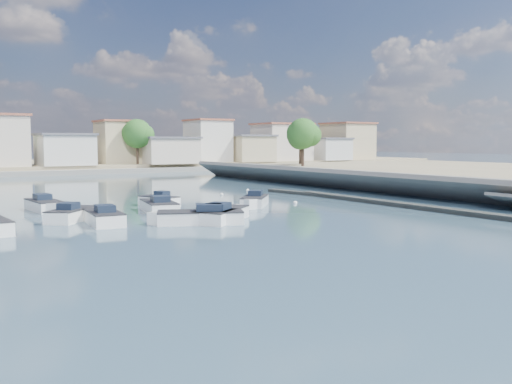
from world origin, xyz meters
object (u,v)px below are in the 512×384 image
Objects in this scene: motorboat_b at (74,215)px; motorboat_d at (254,202)px; motorboat_h at (223,215)px; motorboat_a at (103,218)px; motorboat_g at (45,206)px; motorboat_c at (196,218)px; motorboat_e at (158,207)px; motorboat_f at (157,201)px.

motorboat_b is 0.99× the size of motorboat_d.
motorboat_h is at bearing -31.89° from motorboat_b.
motorboat_a is 9.07m from motorboat_g.
motorboat_d is (8.41, 6.42, -0.00)m from motorboat_c.
motorboat_h is at bearing -135.95° from motorboat_d.
motorboat_e and motorboat_h have the same top height.
motorboat_h is (1.88, -6.82, 0.00)m from motorboat_e.
motorboat_f and motorboat_h have the same top height.
motorboat_b is 0.72× the size of motorboat_c.
motorboat_d is at bearing 44.05° from motorboat_h.
motorboat_b is (-1.23, 2.50, -0.00)m from motorboat_a.
motorboat_b is at bearing -85.50° from motorboat_g.
motorboat_h is (2.27, 0.48, -0.00)m from motorboat_c.
motorboat_e is 7.07m from motorboat_h.
motorboat_g is (-1.73, 8.91, 0.00)m from motorboat_a.
motorboat_c is at bearing -93.08° from motorboat_e.
motorboat_c is at bearing -99.37° from motorboat_f.
motorboat_a is 2.78m from motorboat_b.
motorboat_f is at bearing 48.03° from motorboat_a.
motorboat_c is 1.51× the size of motorboat_f.
motorboat_d is 1.10× the size of motorboat_f.
motorboat_e is at bearing 86.92° from motorboat_c.
motorboat_c is 1.04× the size of motorboat_e.
motorboat_a and motorboat_e have the same top height.
motorboat_c and motorboat_e have the same top height.
motorboat_a is at bearing -167.01° from motorboat_d.
motorboat_d and motorboat_f have the same top height.
motorboat_g is at bearing 101.00° from motorboat_a.
motorboat_b is 14.71m from motorboat_d.
motorboat_d is (13.48, 3.11, -0.00)m from motorboat_a.
motorboat_a is 6.05m from motorboat_c.
motorboat_e is (5.46, 3.99, -0.00)m from motorboat_a.
motorboat_g is at bearing 145.61° from motorboat_e.
motorboat_f is at bearing 68.82° from motorboat_e.
motorboat_b is 9.59m from motorboat_f.
motorboat_b is 10.09m from motorboat_h.
motorboat_b is at bearing 116.13° from motorboat_a.
motorboat_d and motorboat_h have the same top height.
motorboat_e is 8.71m from motorboat_g.
motorboat_h is (-6.14, -5.94, 0.00)m from motorboat_d.
motorboat_b is at bearing 137.25° from motorboat_c.
motorboat_g is (-15.21, 5.80, 0.00)m from motorboat_d.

